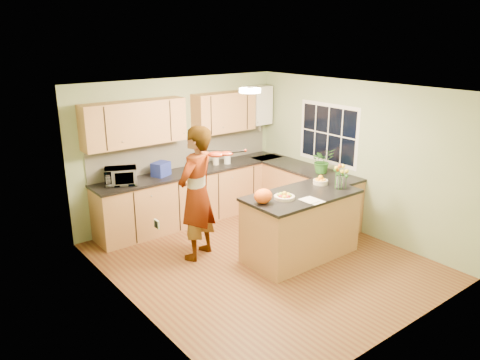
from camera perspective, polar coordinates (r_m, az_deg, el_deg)
floor at (r=7.01m, az=2.67°, el=-9.79°), size 4.50×4.50×0.00m
ceiling at (r=6.27m, az=2.99°, el=10.96°), size 4.00×4.50×0.02m
wall_back at (r=8.30m, az=-7.38°, el=3.68°), size 4.00×0.02×2.50m
wall_front at (r=5.15m, az=19.45°, el=-5.93°), size 4.00×0.02×2.50m
wall_left at (r=5.51m, az=-13.20°, el=-3.85°), size 0.02×4.50×2.50m
wall_right at (r=7.94m, az=13.85°, el=2.67°), size 0.02×4.50×2.50m
back_counter at (r=8.32m, az=-5.52°, el=-1.81°), size 3.64×0.62×0.94m
right_counter at (r=8.47m, az=7.72°, el=-1.54°), size 0.62×2.24×0.94m
splashback at (r=8.35m, az=-6.72°, el=3.43°), size 3.60×0.02×0.52m
upper_cabinets at (r=7.95m, az=-8.01°, el=7.46°), size 3.20×0.34×0.70m
boiler at (r=9.02m, az=2.41°, el=9.10°), size 0.40×0.30×0.86m
window_right at (r=8.24m, az=10.70°, el=5.55°), size 0.01×1.30×1.05m
light_switch at (r=4.99m, az=-10.12°, el=-5.30°), size 0.02×0.09×0.09m
ceiling_lamp at (r=6.50m, az=1.23°, el=10.87°), size 0.30×0.30×0.07m
peninsula_island at (r=7.01m, az=7.40°, el=-5.46°), size 1.72×0.88×0.99m
fruit_dish at (r=6.59m, az=5.43°, el=-1.95°), size 0.29×0.29×0.10m
orange_bowl at (r=7.30m, az=9.78°, el=-0.06°), size 0.23×0.23×0.13m
flower_vase at (r=7.06m, az=12.13°, el=1.24°), size 0.24×0.24×0.45m
orange_bag at (r=6.38m, az=2.85°, el=-1.97°), size 0.28×0.24×0.20m
papers at (r=6.57m, az=8.81°, el=-2.47°), size 0.22×0.30×0.01m
violinist at (r=6.79m, az=-5.31°, el=-1.65°), size 0.86×0.73×1.99m
violin at (r=6.55m, az=-2.93°, el=3.13°), size 0.60×0.52×0.15m
microwave at (r=7.53m, az=-14.32°, el=0.46°), size 0.58×0.50×0.27m
blue_box at (r=7.86m, az=-9.62°, el=1.33°), size 0.35×0.31×0.23m
kettle at (r=8.21m, az=-5.01°, el=2.35°), size 0.18×0.18×0.34m
jar_cream at (r=8.43m, az=-2.96°, el=2.44°), size 0.13×0.13×0.17m
jar_white at (r=8.49m, az=-1.56°, el=2.62°), size 0.16×0.16×0.19m
potted_plant at (r=8.01m, az=9.99°, el=2.35°), size 0.46×0.43×0.43m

